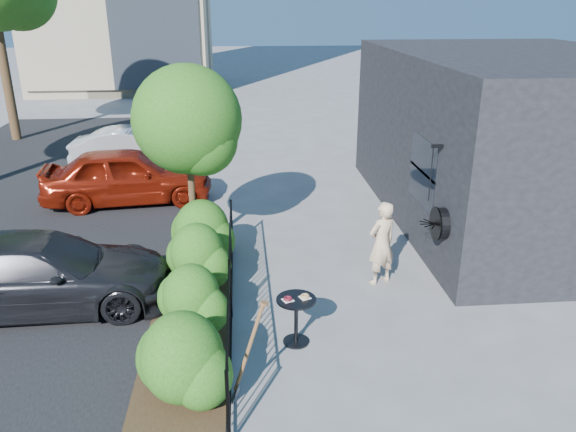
{
  "coord_description": "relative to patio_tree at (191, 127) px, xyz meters",
  "views": [
    {
      "loc": [
        -1.25,
        -8.49,
        5.15
      ],
      "look_at": [
        -0.37,
        1.66,
        1.2
      ],
      "focal_mm": 35.0,
      "sensor_mm": 36.0,
      "label": 1
    }
  ],
  "objects": [
    {
      "name": "car_silver",
      "position": [
        -2.47,
        6.85,
        -2.12
      ],
      "size": [
        3.9,
        1.41,
        1.28
      ],
      "primitive_type": "imported",
      "rotation": [
        0.0,
        0.0,
        1.56
      ],
      "color": "silver",
      "rests_on": "ground"
    },
    {
      "name": "car_red",
      "position": [
        -2.04,
        3.41,
        -2.01
      ],
      "size": [
        4.58,
        2.27,
        1.5
      ],
      "primitive_type": "imported",
      "rotation": [
        0.0,
        0.0,
        1.69
      ],
      "color": "maroon",
      "rests_on": "ground"
    },
    {
      "name": "patio_tree",
      "position": [
        0.0,
        0.0,
        0.0
      ],
      "size": [
        2.2,
        2.2,
        3.94
      ],
      "color": "#3F2B19",
      "rests_on": "ground"
    },
    {
      "name": "ground",
      "position": [
        2.24,
        -2.76,
        -2.76
      ],
      "size": [
        120.0,
        120.0,
        0.0
      ],
      "primitive_type": "plane",
      "color": "gray",
      "rests_on": "ground"
    },
    {
      "name": "shovel",
      "position": [
        0.98,
        -4.9,
        -2.09
      ],
      "size": [
        0.52,
        0.2,
        1.54
      ],
      "color": "brown",
      "rests_on": "ground"
    },
    {
      "name": "fence",
      "position": [
        0.74,
        -2.76,
        -2.2
      ],
      "size": [
        0.05,
        6.05,
        1.1
      ],
      "color": "black",
      "rests_on": "ground"
    },
    {
      "name": "woman",
      "position": [
        3.6,
        -1.72,
        -1.94
      ],
      "size": [
        0.72,
        0.62,
        1.66
      ],
      "primitive_type": "imported",
      "rotation": [
        0.0,
        0.0,
        3.6
      ],
      "color": "beige",
      "rests_on": "ground"
    },
    {
      "name": "car_darkgrey",
      "position": [
        -2.58,
        -2.11,
        -2.09
      ],
      "size": [
        4.7,
        2.12,
        1.34
      ],
      "primitive_type": "imported",
      "rotation": [
        0.0,
        0.0,
        1.62
      ],
      "color": "black",
      "rests_on": "ground"
    },
    {
      "name": "shrubs",
      "position": [
        0.14,
        -2.66,
        -2.06
      ],
      "size": [
        1.1,
        5.6,
        1.24
      ],
      "color": "#215C15",
      "rests_on": "ground"
    },
    {
      "name": "shop_building",
      "position": [
        7.73,
        1.74,
        -0.76
      ],
      "size": [
        6.22,
        9.0,
        4.0
      ],
      "color": "black",
      "rests_on": "ground"
    },
    {
      "name": "cafe_table",
      "position": [
        1.78,
        -3.62,
        -2.21
      ],
      "size": [
        0.63,
        0.63,
        0.85
      ],
      "rotation": [
        0.0,
        0.0,
        0.4
      ],
      "color": "black",
      "rests_on": "ground"
    },
    {
      "name": "planting_bed",
      "position": [
        0.04,
        -2.76,
        -2.72
      ],
      "size": [
        1.3,
        6.0,
        0.08
      ],
      "primitive_type": "cube",
      "color": "#382616",
      "rests_on": "ground"
    }
  ]
}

